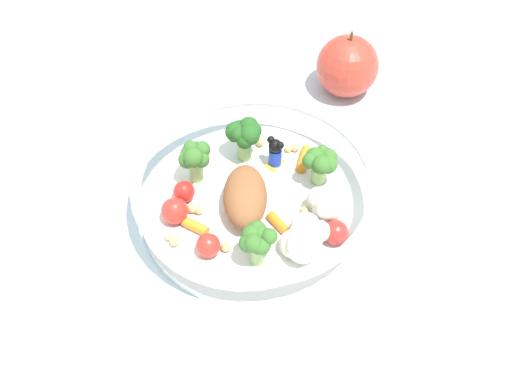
% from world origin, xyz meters
% --- Properties ---
extents(ground_plane, '(2.40, 2.40, 0.00)m').
position_xyz_m(ground_plane, '(0.00, 0.00, 0.00)').
color(ground_plane, silver).
extents(food_container, '(0.26, 0.26, 0.07)m').
position_xyz_m(food_container, '(0.00, 0.00, 0.03)').
color(food_container, white).
rests_on(food_container, ground_plane).
extents(loose_apple, '(0.08, 0.08, 0.09)m').
position_xyz_m(loose_apple, '(-0.03, 0.23, 0.04)').
color(loose_apple, '#BC3828').
rests_on(loose_apple, ground_plane).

